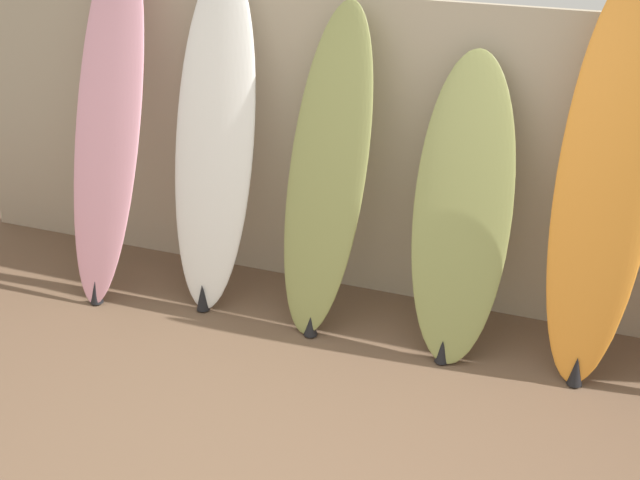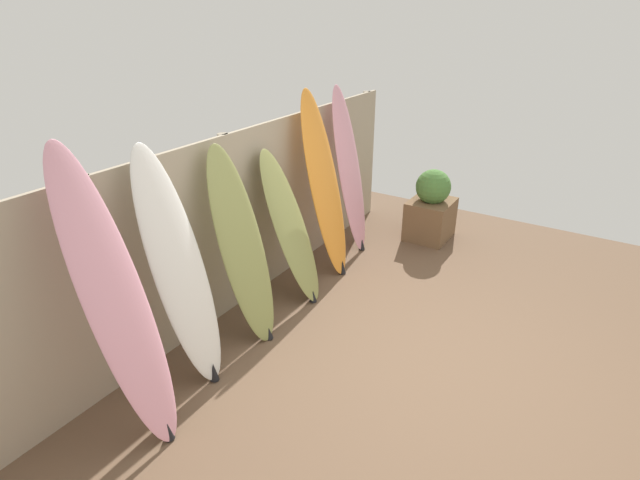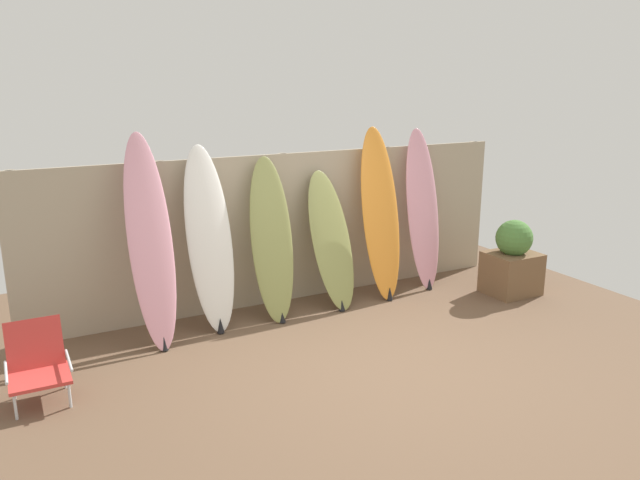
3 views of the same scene
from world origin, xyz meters
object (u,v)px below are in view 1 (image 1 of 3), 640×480
at_px(surfboard_pink_0, 108,123).
at_px(surfboard_white_1, 214,143).
at_px(surfboard_olive_3, 462,211).
at_px(surfboard_olive_2, 327,174).
at_px(surfboard_orange_4, 606,185).

relative_size(surfboard_pink_0, surfboard_white_1, 1.08).
bearing_deg(surfboard_olive_3, surfboard_pink_0, -177.95).
distance_m(surfboard_olive_2, surfboard_orange_4, 1.47).
bearing_deg(surfboard_orange_4, surfboard_white_1, -179.92).
relative_size(surfboard_white_1, surfboard_olive_3, 1.24).
relative_size(surfboard_white_1, surfboard_orange_4, 0.95).
bearing_deg(surfboard_orange_4, surfboard_olive_3, -177.79).
height_order(surfboard_white_1, surfboard_olive_3, surfboard_white_1).
bearing_deg(surfboard_olive_2, surfboard_pink_0, -177.14).
xyz_separation_m(surfboard_olive_2, surfboard_orange_4, (1.46, 0.04, 0.14)).
height_order(surfboard_white_1, surfboard_orange_4, surfboard_orange_4).
bearing_deg(surfboard_olive_3, surfboard_orange_4, 2.21).
distance_m(surfboard_white_1, surfboard_orange_4, 2.17).
relative_size(surfboard_pink_0, surfboard_orange_4, 1.02).
bearing_deg(surfboard_olive_3, surfboard_white_1, 179.06).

